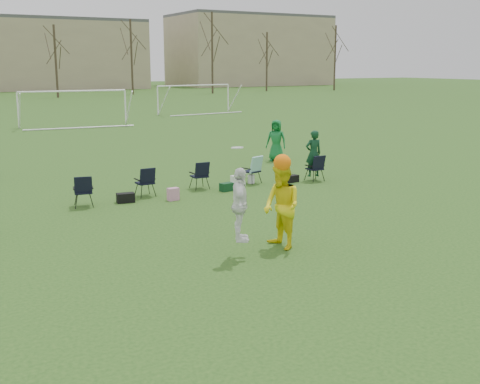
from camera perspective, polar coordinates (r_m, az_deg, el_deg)
ground at (r=12.84m, az=2.27°, el=-7.38°), size 260.00×260.00×0.00m
fielder_green_far at (r=26.89m, az=3.45°, el=4.91°), size 1.03×1.06×1.84m
center_contest at (r=13.80m, az=2.86°, el=-1.22°), size 2.01×1.23×2.52m
sideline_setup at (r=20.91m, az=-1.26°, el=1.83°), size 9.30×1.70×1.87m
goal_mid at (r=43.62m, az=-15.54°, el=8.57°), size 7.40×0.63×2.46m
goal_right at (r=53.28m, az=-4.36°, el=9.54°), size 7.35×1.14×2.46m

